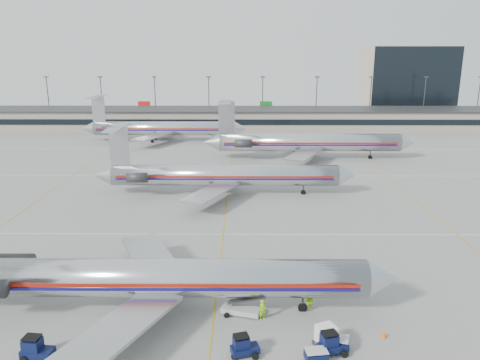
{
  "coord_description": "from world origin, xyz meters",
  "views": [
    {
      "loc": [
        2.57,
        -46.13,
        22.35
      ],
      "look_at": [
        2.1,
        20.13,
        4.5
      ],
      "focal_mm": 35.0,
      "sensor_mm": 36.0,
      "label": 1
    }
  ],
  "objects_px": {
    "jet_foreground": "(147,277)",
    "jet_second_row": "(219,175)",
    "uld_container": "(326,336)",
    "tug_center": "(243,346)",
    "belt_loader": "(242,309)"
  },
  "relations": [
    {
      "from": "uld_container",
      "to": "belt_loader",
      "type": "height_order",
      "value": "belt_loader"
    },
    {
      "from": "jet_foreground",
      "to": "jet_second_row",
      "type": "xyz_separation_m",
      "value": [
        4.57,
        36.36,
        -0.0
      ]
    },
    {
      "from": "uld_container",
      "to": "jet_foreground",
      "type": "bearing_deg",
      "value": 136.87
    },
    {
      "from": "jet_foreground",
      "to": "uld_container",
      "type": "height_order",
      "value": "jet_foreground"
    },
    {
      "from": "jet_foreground",
      "to": "belt_loader",
      "type": "height_order",
      "value": "jet_foreground"
    },
    {
      "from": "uld_container",
      "to": "tug_center",
      "type": "bearing_deg",
      "value": 166.57
    },
    {
      "from": "jet_second_row",
      "to": "belt_loader",
      "type": "xyz_separation_m",
      "value": [
        3.77,
        -37.01,
        -2.7
      ]
    },
    {
      "from": "jet_foreground",
      "to": "jet_second_row",
      "type": "height_order",
      "value": "jet_foreground"
    },
    {
      "from": "jet_second_row",
      "to": "tug_center",
      "type": "bearing_deg",
      "value": -84.77
    },
    {
      "from": "jet_foreground",
      "to": "uld_container",
      "type": "distance_m",
      "value": 16.11
    },
    {
      "from": "uld_container",
      "to": "belt_loader",
      "type": "bearing_deg",
      "value": 121.42
    },
    {
      "from": "belt_loader",
      "to": "jet_second_row",
      "type": "bearing_deg",
      "value": 111.56
    },
    {
      "from": "jet_foreground",
      "to": "uld_container",
      "type": "relative_size",
      "value": 20.17
    },
    {
      "from": "tug_center",
      "to": "belt_loader",
      "type": "distance_m",
      "value": 5.84
    },
    {
      "from": "jet_foreground",
      "to": "tug_center",
      "type": "bearing_deg",
      "value": -37.38
    }
  ]
}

